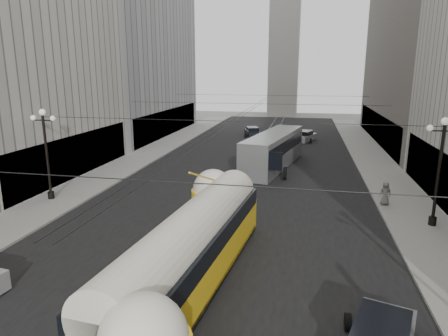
% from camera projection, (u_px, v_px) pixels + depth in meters
% --- Properties ---
extents(road, '(20.00, 85.00, 0.02)m').
position_uv_depth(road, '(253.00, 164.00, 39.92)').
color(road, black).
rests_on(road, ground).
extents(sidewalk_left, '(4.00, 72.00, 0.15)m').
position_uv_depth(sidewalk_left, '(153.00, 152.00, 45.57)').
color(sidewalk_left, gray).
rests_on(sidewalk_left, ground).
extents(sidewalk_right, '(4.00, 72.00, 0.15)m').
position_uv_depth(sidewalk_right, '(373.00, 161.00, 40.89)').
color(sidewalk_right, gray).
rests_on(sidewalk_right, ground).
extents(rail_left, '(0.12, 85.00, 0.04)m').
position_uv_depth(rail_left, '(245.00, 163.00, 40.06)').
color(rail_left, gray).
rests_on(rail_left, ground).
extents(rail_right, '(0.12, 85.00, 0.04)m').
position_uv_depth(rail_right, '(260.00, 164.00, 39.77)').
color(rail_right, gray).
rests_on(rail_right, ground).
extents(building_left_far, '(12.60, 28.60, 28.60)m').
position_uv_depth(building_left_far, '(126.00, 32.00, 55.20)').
color(building_left_far, '#999999').
rests_on(building_left_far, ground).
extents(building_right_far, '(12.60, 32.60, 32.60)m').
position_uv_depth(building_right_far, '(441.00, 8.00, 46.94)').
color(building_right_far, '#514C47').
rests_on(building_right_far, ground).
extents(distant_tower, '(6.00, 6.00, 31.36)m').
position_uv_depth(distant_tower, '(285.00, 41.00, 81.62)').
color(distant_tower, '#B2AFA8').
rests_on(distant_tower, ground).
extents(lamppost_left_mid, '(1.86, 0.44, 6.37)m').
position_uv_depth(lamppost_left_mid, '(46.00, 149.00, 27.69)').
color(lamppost_left_mid, black).
rests_on(lamppost_left_mid, sidewalk_left).
extents(lamppost_right_mid, '(1.86, 0.44, 6.37)m').
position_uv_depth(lamppost_right_mid, '(440.00, 166.00, 22.77)').
color(lamppost_right_mid, black).
rests_on(lamppost_right_mid, sidewalk_right).
extents(catenary, '(25.00, 72.00, 0.23)m').
position_uv_depth(catenary, '(254.00, 105.00, 37.55)').
color(catenary, black).
rests_on(catenary, ground).
extents(streetcar, '(3.84, 16.04, 3.52)m').
position_uv_depth(streetcar, '(192.00, 247.00, 16.92)').
color(streetcar, yellow).
rests_on(streetcar, ground).
extents(city_bus, '(5.12, 13.27, 3.28)m').
position_uv_depth(city_bus, '(274.00, 149.00, 38.12)').
color(city_bus, '#96989A').
rests_on(city_bus, ground).
extents(sedan_white_far, '(3.18, 4.78, 1.40)m').
position_uv_depth(sedan_white_far, '(304.00, 136.00, 52.73)').
color(sedan_white_far, silver).
rests_on(sedan_white_far, ground).
extents(sedan_dark_far, '(2.87, 4.47, 1.31)m').
position_uv_depth(sedan_dark_far, '(252.00, 132.00, 56.85)').
color(sedan_dark_far, black).
rests_on(sedan_dark_far, ground).
extents(pedestrian_sidewalk_right, '(0.86, 0.62, 1.61)m').
position_uv_depth(pedestrian_sidewalk_right, '(385.00, 193.00, 27.01)').
color(pedestrian_sidewalk_right, slate).
rests_on(pedestrian_sidewalk_right, sidewalk_right).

